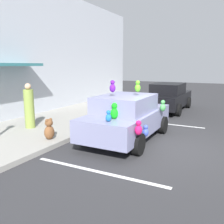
% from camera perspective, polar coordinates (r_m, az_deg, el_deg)
% --- Properties ---
extents(ground_plane, '(60.00, 60.00, 0.00)m').
position_cam_1_polar(ground_plane, '(7.77, 12.30, -8.29)').
color(ground_plane, '#2D2D30').
extents(sidewalk, '(24.00, 4.00, 0.15)m').
position_cam_1_polar(sidewalk, '(10.17, -16.04, -3.46)').
color(sidewalk, gray).
rests_on(sidewalk, ground).
extents(parking_stripe_front, '(0.12, 3.60, 0.01)m').
position_cam_1_polar(parking_stripe_front, '(10.93, 11.56, -2.64)').
color(parking_stripe_front, silver).
rests_on(parking_stripe_front, ground).
extents(parking_stripe_rear, '(0.12, 3.60, 0.01)m').
position_cam_1_polar(parking_stripe_rear, '(6.05, -3.45, -13.74)').
color(parking_stripe_rear, silver).
rests_on(parking_stripe_rear, ground).
extents(plush_covered_car, '(4.12, 2.10, 2.06)m').
position_cam_1_polar(plush_covered_car, '(8.28, 3.52, -1.13)').
color(plush_covered_car, '#7B7DA4').
rests_on(plush_covered_car, ground).
extents(parked_sedan_behind, '(4.36, 1.91, 1.54)m').
position_cam_1_polar(parked_sedan_behind, '(14.00, 13.15, 3.52)').
color(parked_sedan_behind, black).
rests_on(parked_sedan_behind, ground).
extents(teddy_bear_on_sidewalk, '(0.36, 0.30, 0.69)m').
position_cam_1_polar(teddy_bear_on_sidewalk, '(8.15, -14.51, -4.04)').
color(teddy_bear_on_sidewalk, brown).
rests_on(teddy_bear_on_sidewalk, sidewalk).
extents(pedestrian_near_shopfront, '(0.37, 0.37, 1.71)m').
position_cam_1_polar(pedestrian_near_shopfront, '(9.79, -18.84, 1.01)').
color(pedestrian_near_shopfront, olive).
rests_on(pedestrian_near_shopfront, sidewalk).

